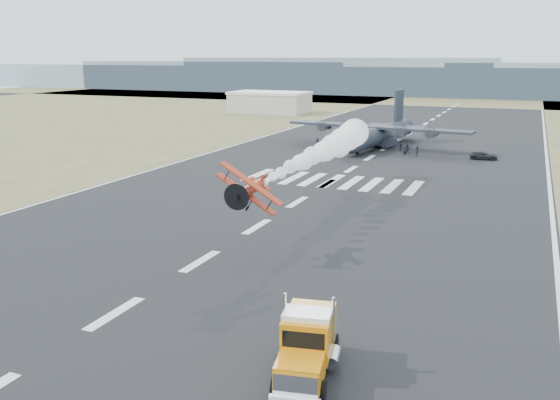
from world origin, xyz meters
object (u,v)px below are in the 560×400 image
Objects in this scene: crew_c at (417,151)px; crew_d at (336,146)px; crew_e at (317,142)px; crew_f at (362,147)px; hangar_left at (270,102)px; crew_b at (401,148)px; semi_truck at (307,343)px; aerobatic_biplane at (248,189)px; crew_g at (405,151)px; support_vehicle at (484,156)px; crew_h at (407,149)px; transport_aircraft at (380,133)px; crew_a at (348,148)px.

crew_c reaches higher than crew_d.
crew_e is (-21.09, 4.76, -0.12)m from crew_c.
crew_f is at bearing 8.20° from crew_c.
crew_b is (55.72, -63.74, -2.61)m from hangar_left.
semi_truck is at bearing 116.97° from crew_e.
aerobatic_biplane is 63.20m from crew_c.
crew_g reaches higher than crew_b.
support_vehicle is 13.76m from crew_g.
crew_c is (-11.57, -0.85, 0.25)m from support_vehicle.
semi_truck is at bearing 167.98° from crew_b.
semi_truck reaches higher than crew_h.
support_vehicle is at bearing 162.93° from crew_h.
transport_aircraft is 21.80× the size of crew_h.
crew_a is 10.15m from crew_b.
crew_h is (-2.24, 2.04, -0.05)m from crew_c.
hangar_left reaches higher than crew_g.
crew_b is 0.94× the size of crew_f.
transport_aircraft is at bearing 92.65° from aerobatic_biplane.
semi_truck is 1.84× the size of support_vehicle.
crew_f is 9.14m from crew_g.
crew_d is at bearing 95.59° from semi_truck.
semi_truck is 82.41m from crew_h.
aerobatic_biplane reaches higher than crew_d.
semi_truck is 5.12× the size of crew_h.
crew_e is (-12.08, -3.55, -2.01)m from transport_aircraft.
crew_d is 0.99× the size of crew_g.
crew_c is (3.78, -3.85, 0.12)m from crew_b.
crew_h is (8.60, 0.30, 0.02)m from crew_f.
semi_truck reaches higher than crew_f.
crew_f reaches higher than crew_b.
crew_b is at bearing -61.75° from crew_h.
crew_g is 2.92m from crew_h.
crew_e is at bearing -20.32° from crew_h.
crew_a is 0.92× the size of crew_f.
crew_e is (-7.91, 4.72, 0.01)m from crew_a.
support_vehicle is at bearing -158.48° from crew_c.
aerobatic_biplane is at bearing 159.88° from crew_b.
semi_truck reaches higher than crew_a.
crew_f is (-7.06, -2.11, 0.05)m from crew_b.
crew_a is at bearing -108.91° from transport_aircraft.
crew_d is (-11.92, -3.46, 0.06)m from crew_b.
crew_f is (4.86, 1.34, -0.02)m from crew_d.
crew_f is (-22.41, 0.89, 0.18)m from support_vehicle.
crew_h is (-10.27, 81.76, -1.04)m from semi_truck.
crew_b is at bearing -32.56° from transport_aircraft.
crew_h is (-0.16, 2.91, -0.01)m from crew_g.
hangar_left is 14.51× the size of crew_f.
crew_h is at bearing 86.25° from semi_truck.
aerobatic_biplane is 65.14m from crew_h.
crew_e is at bearing 102.82° from aerobatic_biplane.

